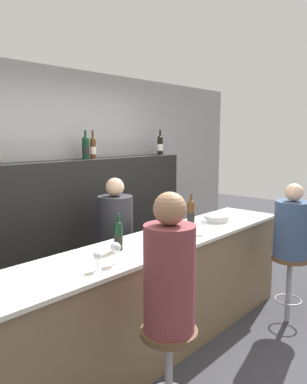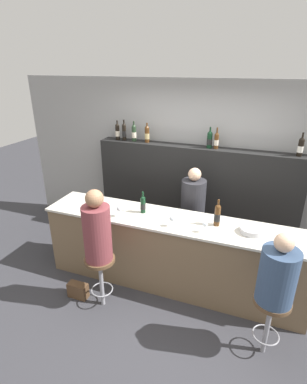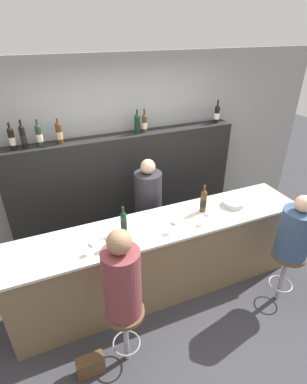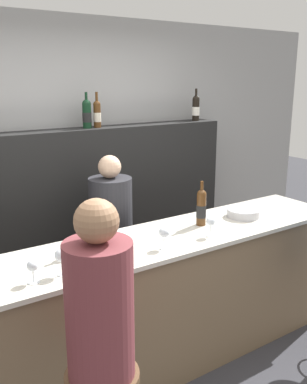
{
  "view_description": "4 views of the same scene",
  "coord_description": "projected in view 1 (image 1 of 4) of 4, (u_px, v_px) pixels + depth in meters",
  "views": [
    {
      "loc": [
        -2.35,
        -1.76,
        1.89
      ],
      "look_at": [
        -0.12,
        0.25,
        1.43
      ],
      "focal_mm": 35.0,
      "sensor_mm": 36.0,
      "label": 1
    },
    {
      "loc": [
        0.95,
        -2.88,
        2.78
      ],
      "look_at": [
        -0.23,
        0.24,
        1.35
      ],
      "focal_mm": 28.0,
      "sensor_mm": 36.0,
      "label": 2
    },
    {
      "loc": [
        -1.13,
        -2.12,
        2.9
      ],
      "look_at": [
        -0.11,
        0.27,
        1.43
      ],
      "focal_mm": 28.0,
      "sensor_mm": 36.0,
      "label": 3
    },
    {
      "loc": [
        -1.44,
        -1.97,
        2.06
      ],
      "look_at": [
        0.06,
        0.28,
        1.33
      ],
      "focal_mm": 40.0,
      "sensor_mm": 36.0,
      "label": 4
    }
  ],
  "objects": [
    {
      "name": "wine_bottle_backbar_5",
      "position": [
        93.0,
        148.0,
        4.12
      ],
      "size": [
        0.07,
        0.07,
        0.31
      ],
      "color": "#4C2D14",
      "rests_on": "back_bar_cabinet"
    },
    {
      "name": "wine_bottle_counter_1",
      "position": [
        191.0,
        214.0,
        3.64
      ],
      "size": [
        0.07,
        0.07,
        0.34
      ],
      "color": "#4C2D14",
      "rests_on": "bar_counter"
    },
    {
      "name": "wine_bottle_backbar_6",
      "position": [
        160.0,
        145.0,
        4.95
      ],
      "size": [
        0.08,
        0.08,
        0.32
      ],
      "color": "black",
      "rests_on": "back_bar_cabinet"
    },
    {
      "name": "bar_stool_right",
      "position": [
        290.0,
        271.0,
        3.76
      ],
      "size": [
        0.36,
        0.36,
        0.69
      ],
      "color": "gray",
      "rests_on": "ground_plane"
    },
    {
      "name": "wine_bottle_counter_0",
      "position": [
        118.0,
        235.0,
        2.94
      ],
      "size": [
        0.07,
        0.07,
        0.29
      ],
      "color": "black",
      "rests_on": "bar_counter"
    },
    {
      "name": "wine_glass_3",
      "position": [
        204.0,
        223.0,
        3.43
      ],
      "size": [
        0.06,
        0.06,
        0.14
      ],
      "color": "silver",
      "rests_on": "bar_counter"
    },
    {
      "name": "ground_plane",
      "position": [
        185.0,
        359.0,
        3.18
      ],
      "size": [
        16.0,
        16.0,
        0.0
      ],
      "primitive_type": "plane",
      "color": "#333338"
    },
    {
      "name": "bartender",
      "position": [
        116.0,
        256.0,
        3.79
      ],
      "size": [
        0.35,
        0.35,
        1.47
      ],
      "color": "#28282D",
      "rests_on": "ground_plane"
    },
    {
      "name": "wine_glass_2",
      "position": [
        177.0,
        231.0,
        3.14
      ],
      "size": [
        0.07,
        0.07,
        0.14
      ],
      "color": "silver",
      "rests_on": "bar_counter"
    },
    {
      "name": "guest_seated_left",
      "position": [
        169.0,
        271.0,
        2.27
      ],
      "size": [
        0.32,
        0.32,
        0.87
      ],
      "color": "brown",
      "rests_on": "bar_stool_left"
    },
    {
      "name": "guest_seated_right",
      "position": [
        292.0,
        226.0,
        3.69
      ],
      "size": [
        0.35,
        0.35,
        0.73
      ],
      "color": "#334766",
      "rests_on": "bar_stool_right"
    },
    {
      "name": "wine_glass_1",
      "position": [
        116.0,
        248.0,
        2.62
      ],
      "size": [
        0.07,
        0.07,
        0.16
      ],
      "color": "silver",
      "rests_on": "bar_counter"
    },
    {
      "name": "metal_bowl",
      "position": [
        216.0,
        218.0,
        3.93
      ],
      "size": [
        0.26,
        0.26,
        0.06
      ],
      "color": "#B7B7BC",
      "rests_on": "bar_counter"
    },
    {
      "name": "bar_counter",
      "position": [
        158.0,
        294.0,
        3.3
      ],
      "size": [
        3.39,
        0.65,
        0.99
      ],
      "color": "brown",
      "rests_on": "ground_plane"
    },
    {
      "name": "wall_back",
      "position": [
        61.0,
        189.0,
        4.13
      ],
      "size": [
        6.4,
        0.05,
        2.6
      ],
      "color": "#9E9E9E",
      "rests_on": "ground_plane"
    },
    {
      "name": "bar_stool_left",
      "position": [
        169.0,
        352.0,
        2.35
      ],
      "size": [
        0.36,
        0.36,
        0.69
      ],
      "color": "gray",
      "rests_on": "ground_plane"
    },
    {
      "name": "wine_glass_0",
      "position": [
        98.0,
        257.0,
        2.51
      ],
      "size": [
        0.07,
        0.07,
        0.13
      ],
      "color": "silver",
      "rests_on": "bar_counter"
    },
    {
      "name": "back_bar_cabinet",
      "position": [
        75.0,
        235.0,
        4.05
      ],
      "size": [
        3.18,
        0.28,
        1.63
      ],
      "color": "black",
      "rests_on": "ground_plane"
    },
    {
      "name": "wine_bottle_backbar_4",
      "position": [
        86.0,
        147.0,
        4.04
      ],
      "size": [
        0.08,
        0.08,
        0.31
      ],
      "color": "black",
      "rests_on": "back_bar_cabinet"
    }
  ]
}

